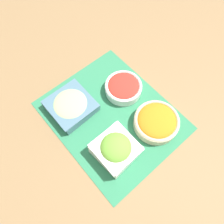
{
  "coord_description": "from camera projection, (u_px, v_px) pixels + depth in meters",
  "views": [
    {
      "loc": [
        -0.27,
        0.23,
        0.78
      ],
      "look_at": [
        0.0,
        0.0,
        0.03
      ],
      "focal_mm": 35.0,
      "sensor_mm": 36.0,
      "label": 1
    }
  ],
  "objects": [
    {
      "name": "ground_plane",
      "position": [
        112.0,
        116.0,
        0.86
      ],
      "size": [
        3.0,
        3.0,
        0.0
      ],
      "primitive_type": "plane",
      "color": "olive"
    },
    {
      "name": "placemat",
      "position": [
        112.0,
        116.0,
        0.86
      ],
      "size": [
        0.51,
        0.42,
        0.0
      ],
      "color": "#2D7A51",
      "rests_on": "ground_plane"
    },
    {
      "name": "lettuce_bowl",
      "position": [
        116.0,
        149.0,
        0.75
      ],
      "size": [
        0.14,
        0.14,
        0.09
      ],
      "color": "white",
      "rests_on": "placemat"
    },
    {
      "name": "tomato_bowl",
      "position": [
        123.0,
        87.0,
        0.88
      ],
      "size": [
        0.15,
        0.15,
        0.05
      ],
      "color": "white",
      "rests_on": "placemat"
    },
    {
      "name": "carrot_bowl",
      "position": [
        156.0,
        122.0,
        0.81
      ],
      "size": [
        0.17,
        0.17,
        0.06
      ],
      "color": "beige",
      "rests_on": "placemat"
    },
    {
      "name": "cucumber_bowl",
      "position": [
        71.0,
        105.0,
        0.84
      ],
      "size": [
        0.17,
        0.17,
        0.05
      ],
      "color": "slate",
      "rests_on": "placemat"
    }
  ]
}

